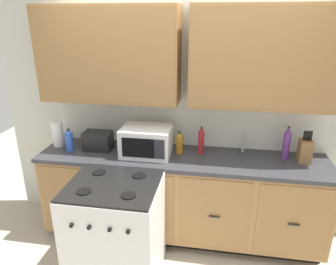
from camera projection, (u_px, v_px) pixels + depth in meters
ground_plane at (176, 254)px, 3.10m from camera, size 8.00×8.00×0.00m
wall_unit at (185, 82)px, 2.99m from camera, size 4.01×0.40×2.38m
counter_run at (181, 196)px, 3.21m from camera, size 2.84×0.64×0.94m
stove_range at (116, 231)px, 2.71m from camera, size 0.76×0.68×0.95m
microwave at (147, 141)px, 3.04m from camera, size 0.48×0.37×0.28m
toaster at (98, 141)px, 3.17m from camera, size 0.28×0.18×0.19m
knife_block at (305, 150)px, 2.89m from camera, size 0.11×0.14×0.31m
sink_faucet at (243, 142)px, 3.11m from camera, size 0.02×0.02×0.20m
paper_towel_roll at (58, 134)px, 3.25m from camera, size 0.12×0.12×0.26m
bottle_amber at (179, 143)px, 3.07m from camera, size 0.07×0.07×0.23m
bottle_violet at (287, 143)px, 2.95m from camera, size 0.07×0.07×0.32m
bottle_red at (201, 140)px, 3.07m from camera, size 0.06×0.06×0.28m
bottle_blue at (69, 140)px, 3.14m from camera, size 0.08×0.08×0.23m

